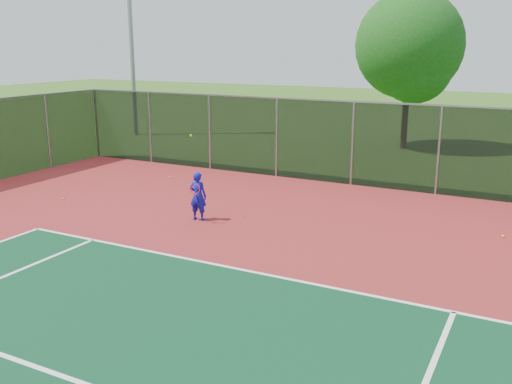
% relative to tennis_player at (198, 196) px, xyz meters
% --- Properties ---
extents(ground, '(120.00, 120.00, 0.00)m').
position_rel_tennis_player_xyz_m(ground, '(5.54, -5.78, -0.74)').
color(ground, '#2E5919').
rests_on(ground, ground).
extents(court_apron, '(30.00, 20.00, 0.02)m').
position_rel_tennis_player_xyz_m(court_apron, '(5.54, -3.78, -0.73)').
color(court_apron, maroon).
rests_on(court_apron, ground).
extents(fence_back, '(30.00, 0.06, 3.03)m').
position_rel_tennis_player_xyz_m(fence_back, '(5.54, 6.22, 0.83)').
color(fence_back, black).
rests_on(fence_back, court_apron).
extents(tennis_player, '(0.59, 0.61, 2.47)m').
position_rel_tennis_player_xyz_m(tennis_player, '(0.00, 0.00, 0.00)').
color(tennis_player, '#1113A6').
rests_on(tennis_player, court_apron).
extents(practice_ball_2, '(0.07, 0.07, 0.07)m').
position_rel_tennis_player_xyz_m(practice_ball_2, '(-5.14, -0.18, -0.68)').
color(practice_ball_2, '#C4E11A').
rests_on(practice_ball_2, court_apron).
extents(practice_ball_4, '(0.07, 0.07, 0.07)m').
position_rel_tennis_player_xyz_m(practice_ball_4, '(7.98, 2.38, -0.68)').
color(practice_ball_4, '#C4E11A').
rests_on(practice_ball_4, court_apron).
extents(practice_ball_5, '(0.07, 0.07, 0.07)m').
position_rel_tennis_player_xyz_m(practice_ball_5, '(-3.90, 4.01, -0.68)').
color(practice_ball_5, '#C4E11A').
rests_on(practice_ball_5, court_apron).
extents(floodlight_nw, '(0.90, 0.40, 12.25)m').
position_rel_tennis_player_xyz_m(floodlight_nw, '(-12.15, 12.22, 6.17)').
color(floodlight_nw, gray).
rests_on(floodlight_nw, ground).
extents(tree_back_left, '(5.11, 5.11, 7.50)m').
position_rel_tennis_player_xyz_m(tree_back_left, '(2.49, 14.74, 3.97)').
color(tree_back_left, '#382414').
rests_on(tree_back_left, ground).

